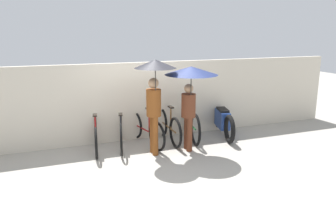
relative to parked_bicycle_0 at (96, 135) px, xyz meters
name	(u,v)px	position (x,y,z in m)	size (l,w,h in m)	color
ground_plane	(163,163)	(1.17, -1.25, -0.36)	(30.00, 30.00, 0.00)	#9E998E
back_wall	(140,101)	(1.17, 0.48, 0.60)	(11.26, 0.12, 1.93)	beige
parked_bicycle_0	(96,135)	(0.00, 0.00, 0.00)	(0.44, 1.67, 1.06)	black
parked_bicycle_1	(121,131)	(0.59, 0.03, 0.02)	(0.54, 1.77, 0.98)	black
parked_bicycle_2	(145,129)	(1.17, 0.02, 0.01)	(0.54, 1.77, 1.08)	black
parked_bicycle_3	(168,126)	(1.76, 0.02, 0.02)	(0.44, 1.70, 1.10)	black
parked_bicycle_4	(190,123)	(2.35, 0.06, 0.04)	(0.49, 1.86, 0.98)	black
pedestrian_leading	(155,84)	(1.17, -0.73, 1.22)	(0.88, 0.88, 2.10)	brown
pedestrian_center	(190,82)	(1.97, -0.80, 1.22)	(1.15, 1.15, 1.93)	brown
motorcycle	(222,120)	(3.26, 0.00, 0.03)	(0.73, 1.94, 0.92)	black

